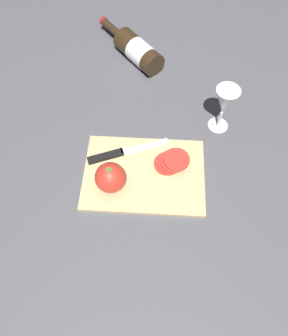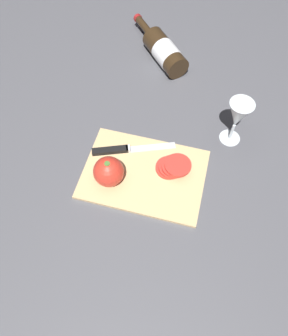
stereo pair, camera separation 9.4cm
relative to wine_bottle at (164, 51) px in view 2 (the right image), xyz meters
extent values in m
plane|color=#4C4C51|center=(0.00, -0.52, -0.04)|extent=(3.00, 3.00, 0.00)
cube|color=tan|center=(0.05, -0.50, -0.04)|extent=(0.36, 0.25, 0.01)
cylinder|color=#332314|center=(0.01, -0.01, 0.00)|extent=(0.19, 0.20, 0.08)
cone|color=#332314|center=(-0.07, 0.07, 0.00)|extent=(0.07, 0.07, 0.08)
cylinder|color=#332314|center=(-0.11, 0.12, 0.00)|extent=(0.08, 0.09, 0.03)
cylinder|color=maroon|center=(-0.14, 0.16, 0.00)|extent=(0.03, 0.03, 0.03)
cylinder|color=silver|center=(0.02, -0.02, 0.00)|extent=(0.12, 0.12, 0.08)
cylinder|color=silver|center=(0.28, -0.30, -0.04)|extent=(0.07, 0.07, 0.00)
cylinder|color=silver|center=(0.28, -0.30, -0.01)|extent=(0.01, 0.01, 0.06)
cone|color=silver|center=(0.28, -0.30, 0.07)|extent=(0.07, 0.07, 0.10)
cone|color=beige|center=(0.28, -0.30, 0.04)|extent=(0.02, 0.02, 0.03)
sphere|color=red|center=(-0.04, -0.54, 0.01)|extent=(0.09, 0.09, 0.09)
cylinder|color=#47702D|center=(-0.04, -0.54, 0.05)|extent=(0.02, 0.02, 0.01)
cube|color=silver|center=(0.05, -0.40, -0.03)|extent=(0.14, 0.07, 0.00)
cube|color=silver|center=(-0.01, -0.43, -0.02)|extent=(0.02, 0.02, 0.01)
cube|color=black|center=(-0.06, -0.45, -0.02)|extent=(0.11, 0.06, 0.01)
cylinder|color=red|center=(0.12, -0.46, -0.03)|extent=(0.08, 0.08, 0.01)
cylinder|color=red|center=(0.13, -0.46, -0.02)|extent=(0.08, 0.08, 0.01)
cylinder|color=red|center=(0.14, -0.46, -0.01)|extent=(0.08, 0.08, 0.01)
cylinder|color=red|center=(0.15, -0.46, 0.00)|extent=(0.08, 0.08, 0.01)
camera|label=1|loc=(0.08, -0.97, 0.81)|focal=35.00mm
camera|label=2|loc=(0.17, -0.96, 0.81)|focal=35.00mm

